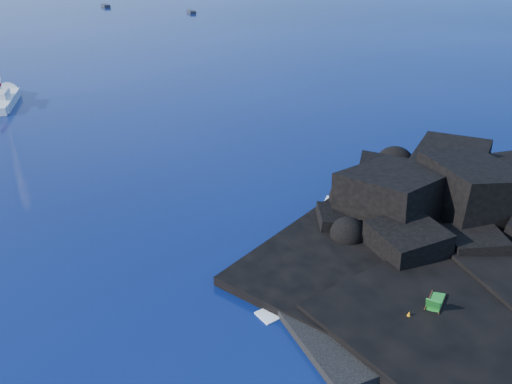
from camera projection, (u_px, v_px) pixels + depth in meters
ground at (304, 360)px, 18.06m from camera, size 400.00×400.00×0.00m
headland at (474, 232)px, 26.28m from camera, size 24.00×24.00×3.60m
beach at (387, 312)px, 20.49m from camera, size 9.08×6.86×0.70m
surf_foam at (329, 256)px, 24.22m from camera, size 10.00×8.00×0.06m
sailboat at (3, 105)px, 48.48m from camera, size 5.04×11.04×11.35m
deck_chair at (436, 298)px, 19.93m from camera, size 1.60×1.29×1.01m
towel at (433, 313)px, 19.82m from camera, size 1.85×1.08×0.05m
sunbather at (434, 311)px, 19.77m from camera, size 1.70×0.64×0.22m
marker_cone at (409, 316)px, 19.31m from camera, size 0.34×0.34×0.49m
distant_boat_a at (106, 7)px, 135.94m from camera, size 1.94×5.24×0.69m
distant_boat_b at (191, 13)px, 122.23m from camera, size 2.27×4.74×0.61m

